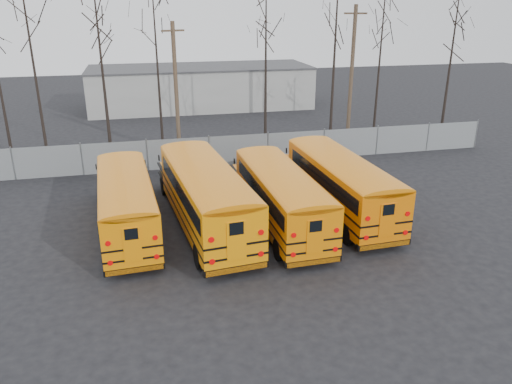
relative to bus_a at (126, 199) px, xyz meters
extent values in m
plane|color=black|center=(5.19, -2.80, -1.68)|extent=(120.00, 120.00, 0.00)
cube|color=gray|center=(5.19, 9.20, -0.68)|extent=(40.00, 0.04, 2.00)
cube|color=#ADADA8|center=(7.19, 29.20, 0.32)|extent=(22.00, 8.00, 4.00)
cylinder|color=black|center=(-0.84, -3.31, -1.22)|extent=(0.32, 0.94, 0.93)
cylinder|color=black|center=(1.25, -3.18, -1.22)|extent=(0.32, 0.94, 0.93)
cylinder|color=black|center=(-1.33, 4.45, -1.22)|extent=(0.32, 0.94, 0.93)
cylinder|color=black|center=(0.76, 4.59, -1.22)|extent=(0.32, 0.94, 0.93)
cube|color=orange|center=(0.02, -0.24, -0.13)|extent=(2.85, 8.74, 2.18)
cube|color=orange|center=(-0.30, 4.84, -0.76)|extent=(2.18, 1.70, 0.93)
cube|color=black|center=(0.03, -0.43, 0.36)|extent=(2.83, 7.82, 0.65)
cube|color=black|center=(-0.03, 0.54, -0.80)|extent=(2.98, 10.34, 0.08)
cube|color=black|center=(-0.03, 0.54, -0.34)|extent=(2.98, 10.34, 0.08)
cube|color=black|center=(0.28, -4.45, -1.26)|extent=(2.38, 0.35, 0.26)
cube|color=black|center=(-0.35, 5.58, -1.26)|extent=(2.23, 0.32, 0.24)
cube|color=orange|center=(0.29, -4.55, -0.15)|extent=(0.70, 0.08, 1.44)
cylinder|color=#B20505|center=(-0.59, -4.61, -0.80)|extent=(0.21, 0.05, 0.20)
cylinder|color=#B20505|center=(1.16, -4.50, -0.80)|extent=(0.21, 0.05, 0.20)
cylinder|color=#B20505|center=(-0.59, -4.61, 0.03)|extent=(0.21, 0.05, 0.20)
cylinder|color=#B20505|center=(1.16, -4.50, 0.03)|extent=(0.21, 0.05, 0.20)
cylinder|color=black|center=(2.86, -4.15, -1.16)|extent=(0.40, 1.06, 1.04)
cylinder|color=black|center=(5.20, -3.91, -1.16)|extent=(0.40, 1.06, 1.04)
cylinder|color=black|center=(1.97, 4.54, -1.16)|extent=(0.40, 1.06, 1.04)
cylinder|color=black|center=(4.30, 4.78, -1.16)|extent=(0.40, 1.06, 1.04)
cube|color=orange|center=(3.68, -0.67, 0.06)|extent=(3.58, 9.88, 2.44)
cube|color=orange|center=(3.10, 5.02, -0.64)|extent=(2.51, 2.00, 1.04)
cube|color=black|center=(3.71, -0.87, 0.60)|extent=(3.51, 8.85, 0.73)
cube|color=black|center=(3.59, 0.21, -0.69)|extent=(3.79, 11.66, 0.09)
cube|color=black|center=(3.59, 0.21, -0.17)|extent=(3.79, 11.66, 0.09)
cube|color=black|center=(4.17, -5.37, -1.21)|extent=(2.67, 0.50, 0.29)
cube|color=black|center=(3.01, 5.85, -1.21)|extent=(2.50, 0.46, 0.27)
cube|color=orange|center=(4.18, -5.49, 0.03)|extent=(0.78, 0.12, 1.61)
cylinder|color=#B20505|center=(3.20, -5.60, -0.69)|extent=(0.23, 0.06, 0.23)
cylinder|color=#B20505|center=(5.17, -5.39, -0.69)|extent=(0.23, 0.06, 0.23)
cylinder|color=#B20505|center=(3.20, -5.60, 0.24)|extent=(0.23, 0.06, 0.23)
cylinder|color=#B20505|center=(5.17, -5.39, 0.24)|extent=(0.23, 0.06, 0.23)
cylinder|color=black|center=(6.22, -4.25, -1.21)|extent=(0.29, 0.95, 0.95)
cylinder|color=black|center=(8.35, -4.19, -1.21)|extent=(0.29, 0.95, 0.95)
cylinder|color=black|center=(5.97, 3.68, -1.21)|extent=(0.29, 0.95, 0.95)
cylinder|color=black|center=(8.11, 3.75, -1.21)|extent=(0.29, 0.95, 0.95)
cube|color=orange|center=(7.19, -1.15, -0.10)|extent=(2.64, 8.86, 2.22)
cube|color=orange|center=(7.03, 4.04, -0.74)|extent=(2.18, 1.67, 0.95)
cube|color=black|center=(7.20, -1.34, 0.40)|extent=(2.64, 7.92, 0.66)
cube|color=black|center=(7.16, -0.35, -0.78)|extent=(2.71, 10.48, 0.09)
cube|color=black|center=(7.16, -0.35, -0.31)|extent=(2.71, 10.48, 0.09)
cube|color=black|center=(7.32, -5.45, -1.26)|extent=(2.42, 0.28, 0.26)
cube|color=black|center=(7.00, 4.80, -1.26)|extent=(2.27, 0.26, 0.25)
cube|color=orange|center=(7.33, -5.55, -0.12)|extent=(0.71, 0.06, 1.46)
cylinder|color=#B20505|center=(6.43, -5.59, -0.78)|extent=(0.21, 0.04, 0.21)
cylinder|color=#B20505|center=(8.22, -5.53, -0.78)|extent=(0.21, 0.04, 0.21)
cylinder|color=#B20505|center=(6.43, -5.59, 0.07)|extent=(0.21, 0.04, 0.21)
cylinder|color=#B20505|center=(8.22, -5.53, 0.07)|extent=(0.21, 0.04, 0.21)
cylinder|color=black|center=(9.61, -3.52, -1.19)|extent=(0.32, 0.99, 0.98)
cylinder|color=black|center=(11.83, -3.42, -1.19)|extent=(0.32, 0.99, 0.98)
cylinder|color=black|center=(9.23, 4.72, -1.19)|extent=(0.32, 0.99, 0.98)
cylinder|color=black|center=(11.45, 4.83, -1.19)|extent=(0.32, 0.99, 0.98)
cube|color=orange|center=(10.58, -0.28, -0.04)|extent=(2.88, 9.25, 2.31)
cube|color=orange|center=(10.33, 5.12, -0.70)|extent=(2.29, 1.77, 0.98)
cube|color=black|center=(10.58, -0.48, 0.48)|extent=(2.87, 8.27, 0.69)
cube|color=black|center=(10.54, 0.55, -0.75)|extent=(2.98, 10.94, 0.09)
cube|color=black|center=(10.54, 0.55, -0.26)|extent=(2.98, 10.94, 0.09)
cube|color=black|center=(10.78, -4.75, -1.24)|extent=(2.52, 0.33, 0.28)
cube|color=black|center=(10.29, 5.90, -1.24)|extent=(2.37, 0.30, 0.26)
cube|color=orange|center=(10.79, -4.86, -0.06)|extent=(0.74, 0.07, 1.52)
cylinder|color=#B20505|center=(9.85, -4.91, -0.75)|extent=(0.22, 0.05, 0.22)
cylinder|color=#B20505|center=(11.72, -4.83, -0.75)|extent=(0.22, 0.05, 0.22)
cylinder|color=#B20505|center=(9.85, -4.91, 0.14)|extent=(0.22, 0.05, 0.22)
cylinder|color=#B20505|center=(11.72, -4.83, 0.14)|extent=(0.22, 0.05, 0.22)
cylinder|color=brown|center=(3.49, 12.38, 2.85)|extent=(0.28, 0.28, 9.06)
cube|color=brown|center=(3.49, 12.38, 6.78)|extent=(1.56, 0.65, 0.12)
cylinder|color=brown|center=(17.78, 15.74, 3.35)|extent=(0.31, 0.31, 10.06)
cube|color=brown|center=(17.78, 15.74, 7.70)|extent=(1.74, 0.67, 0.13)
cone|color=black|center=(-5.07, 10.75, 4.78)|extent=(0.26, 0.26, 12.92)
cone|color=black|center=(-1.17, 11.50, 3.84)|extent=(0.26, 0.26, 11.05)
cone|color=black|center=(2.42, 14.46, 4.30)|extent=(0.26, 0.26, 11.96)
cone|color=black|center=(10.47, 15.03, 3.90)|extent=(0.26, 0.26, 11.17)
cone|color=black|center=(14.67, 11.85, 4.74)|extent=(0.26, 0.26, 12.84)
cone|color=black|center=(19.66, 14.78, 4.09)|extent=(0.26, 0.26, 11.55)
cone|color=black|center=(24.38, 12.44, 3.52)|extent=(0.26, 0.26, 10.40)
camera|label=1|loc=(1.04, -22.29, 8.58)|focal=35.00mm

